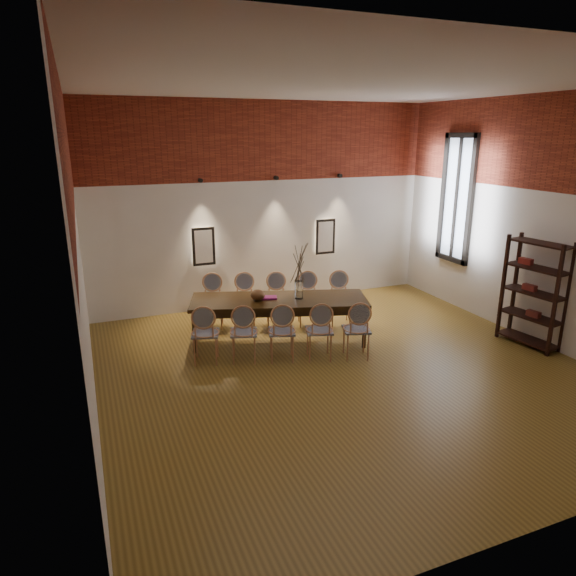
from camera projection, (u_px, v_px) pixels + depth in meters
name	position (u px, v px, depth m)	size (l,w,h in m)	color
floor	(346.00, 370.00, 7.66)	(7.00, 7.00, 0.02)	olive
ceiling	(356.00, 82.00, 6.49)	(7.00, 7.00, 0.02)	silver
wall_back	(265.00, 206.00, 10.23)	(7.00, 0.10, 4.00)	silver
wall_front	(575.00, 322.00, 3.93)	(7.00, 0.10, 4.00)	silver
wall_left	(74.00, 261.00, 5.80)	(0.10, 7.00, 4.00)	silver
wall_right	(543.00, 222.00, 8.35)	(0.10, 7.00, 4.00)	silver
brick_band_back	(265.00, 141.00, 9.80)	(7.00, 0.02, 1.50)	maroon
brick_band_left	(67.00, 147.00, 5.46)	(0.02, 7.00, 1.50)	maroon
brick_band_right	(551.00, 142.00, 7.97)	(0.02, 7.00, 1.50)	maroon
niche_left	(203.00, 246.00, 9.87)	(0.36, 0.06, 0.66)	#FFEAC6
niche_right	(325.00, 236.00, 10.81)	(0.36, 0.06, 0.66)	#FFEAC6
spot_fixture_left	(200.00, 180.00, 9.48)	(0.08, 0.08, 0.10)	black
spot_fixture_mid	(276.00, 178.00, 10.02)	(0.08, 0.08, 0.10)	black
spot_fixture_right	(340.00, 176.00, 10.53)	(0.08, 0.08, 0.10)	black
window_glass	(457.00, 199.00, 10.05)	(0.02, 0.78, 2.38)	silver
window_frame	(456.00, 199.00, 10.05)	(0.08, 0.90, 2.50)	black
window_mullion	(456.00, 199.00, 10.05)	(0.06, 0.06, 2.40)	black
dining_table	(279.00, 320.00, 8.63)	(2.91, 0.94, 0.75)	#321F0A
chair_near_a	(205.00, 333.00, 7.80)	(0.44, 0.44, 0.94)	tan
chair_near_b	(244.00, 332.00, 7.84)	(0.44, 0.44, 0.94)	tan
chair_near_c	(282.00, 331.00, 7.88)	(0.44, 0.44, 0.94)	tan
chair_near_d	(319.00, 330.00, 7.92)	(0.44, 0.44, 0.94)	tan
chair_near_e	(356.00, 329.00, 7.96)	(0.44, 0.44, 0.94)	tan
chair_far_a	(212.00, 302.00, 9.23)	(0.44, 0.44, 0.94)	tan
chair_far_b	(245.00, 301.00, 9.27)	(0.44, 0.44, 0.94)	tan
chair_far_c	(277.00, 301.00, 9.31)	(0.44, 0.44, 0.94)	tan
chair_far_d	(309.00, 300.00, 9.35)	(0.44, 0.44, 0.94)	tan
chair_far_e	(340.00, 299.00, 9.39)	(0.44, 0.44, 0.94)	tan
vase	(299.00, 290.00, 8.50)	(0.14, 0.14, 0.30)	silver
dried_branches	(299.00, 263.00, 8.37)	(0.50, 0.50, 0.70)	#463D2D
bowl	(258.00, 295.00, 8.42)	(0.24, 0.24, 0.18)	brown
book	(269.00, 298.00, 8.53)	(0.26, 0.18, 0.03)	#941D68
shelving_rack	(534.00, 293.00, 8.34)	(0.38, 1.00, 1.80)	black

